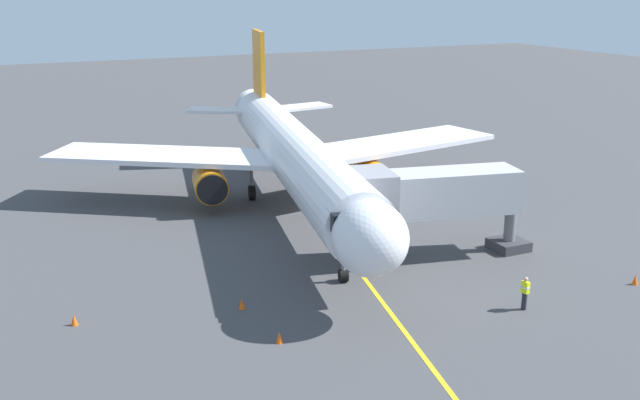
# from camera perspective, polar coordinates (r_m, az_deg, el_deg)

# --- Properties ---
(ground_plane) EXTENTS (220.00, 220.00, 0.00)m
(ground_plane) POSITION_cam_1_polar(r_m,az_deg,el_deg) (52.76, -1.39, -0.51)
(ground_plane) COLOR #424244
(apron_lead_in_line) EXTENTS (8.47, 39.19, 0.01)m
(apron_lead_in_line) POSITION_cam_1_polar(r_m,az_deg,el_deg) (47.01, 0.87, -2.68)
(apron_lead_in_line) COLOR yellow
(apron_lead_in_line) RESTS_ON ground
(airplane) EXTENTS (34.06, 40.06, 11.50)m
(airplane) POSITION_cam_1_polar(r_m,az_deg,el_deg) (51.42, -2.12, 3.64)
(airplane) COLOR white
(airplane) RESTS_ON ground
(jet_bridge) EXTENTS (11.51, 4.98, 5.40)m
(jet_bridge) POSITION_cam_1_polar(r_m,az_deg,el_deg) (42.42, 8.01, 0.33)
(jet_bridge) COLOR #B7B7BC
(jet_bridge) RESTS_ON ground
(ground_crew_marshaller) EXTENTS (0.32, 0.44, 1.71)m
(ground_crew_marshaller) POSITION_cam_1_polar(r_m,az_deg,el_deg) (37.62, 15.65, -6.96)
(ground_crew_marshaller) COLOR #23232D
(ground_crew_marshaller) RESTS_ON ground
(baggage_cart_near_nose) EXTENTS (2.05, 2.85, 1.27)m
(baggage_cart_near_nose) POSITION_cam_1_polar(r_m,az_deg,el_deg) (64.92, -3.22, 3.35)
(baggage_cart_near_nose) COLOR #2D3899
(baggage_cart_near_nose) RESTS_ON ground
(safety_cone_nose_left) EXTENTS (0.32, 0.32, 0.55)m
(safety_cone_nose_left) POSITION_cam_1_polar(r_m,az_deg,el_deg) (33.40, -3.18, -10.61)
(safety_cone_nose_left) COLOR #F2590F
(safety_cone_nose_left) RESTS_ON ground
(safety_cone_nose_right) EXTENTS (0.32, 0.32, 0.55)m
(safety_cone_nose_right) POSITION_cam_1_polar(r_m,az_deg,el_deg) (36.76, -6.10, -8.02)
(safety_cone_nose_right) COLOR #F2590F
(safety_cone_nose_right) RESTS_ON ground
(safety_cone_wing_port) EXTENTS (0.32, 0.32, 0.55)m
(safety_cone_wing_port) POSITION_cam_1_polar(r_m,az_deg,el_deg) (36.80, -18.59, -8.82)
(safety_cone_wing_port) COLOR #F2590F
(safety_cone_wing_port) RESTS_ON ground
(safety_cone_wing_starboard) EXTENTS (0.32, 0.32, 0.55)m
(safety_cone_wing_starboard) POSITION_cam_1_polar(r_m,az_deg,el_deg) (42.79, 23.31, -5.71)
(safety_cone_wing_starboard) COLOR #F2590F
(safety_cone_wing_starboard) RESTS_ON ground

